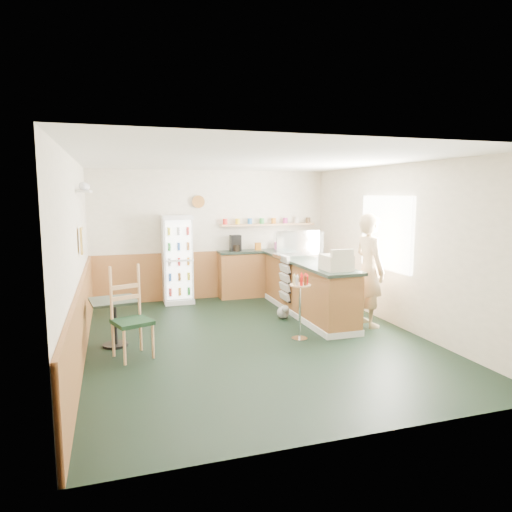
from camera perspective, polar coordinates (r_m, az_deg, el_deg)
name	(u,v)px	position (r m, az deg, el deg)	size (l,w,h in m)	color
ground	(255,339)	(7.13, -0.16, -10.31)	(6.00, 6.00, 0.00)	black
room_envelope	(228,236)	(7.45, -3.51, 2.45)	(5.04, 6.02, 2.72)	#EEE2CB
service_counter	(307,290)	(8.45, 6.43, -4.24)	(0.68, 3.01, 1.01)	#A86636
back_counter	(268,271)	(9.95, 1.55, -1.84)	(2.24, 0.42, 1.69)	#A86636
drinks_fridge	(177,259)	(9.38, -9.79, -0.41)	(0.59, 0.52, 1.79)	silver
display_case	(298,244)	(8.74, 5.29, 1.46)	(0.87, 0.45, 0.49)	silver
cash_register	(336,262)	(7.35, 9.99, -0.81)	(0.42, 0.44, 0.24)	beige
shopkeeper	(369,270)	(7.85, 13.99, -1.73)	(0.63, 0.45, 1.89)	tan
condiment_stand	(300,296)	(6.97, 5.53, -4.99)	(0.32, 0.32, 1.00)	silver
newspaper_rack	(285,278)	(8.48, 3.62, -2.79)	(0.09, 0.43, 0.86)	black
cafe_table	(114,313)	(6.98, -17.32, -6.87)	(0.73, 0.73, 0.70)	black
cafe_chair	(132,309)	(6.50, -15.29, -6.42)	(0.60, 0.60, 1.25)	black
dog_doorstop	(283,312)	(8.20, 3.45, -6.99)	(0.22, 0.29, 0.27)	gray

